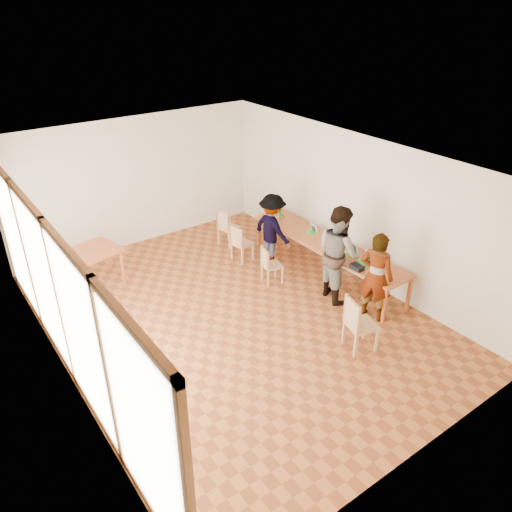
{
  "coord_description": "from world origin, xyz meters",
  "views": [
    {
      "loc": [
        -4.17,
        -6.48,
        5.42
      ],
      "look_at": [
        0.56,
        0.06,
        1.1
      ],
      "focal_mm": 35.0,
      "sensor_mm": 36.0,
      "label": 1
    }
  ],
  "objects": [
    {
      "name": "laptop_near",
      "position": [
        2.52,
        -0.87,
        0.81
      ],
      "size": [
        0.3,
        0.31,
        0.22
      ],
      "rotation": [
        0.0,
        0.0,
        -0.37
      ],
      "color": "green",
      "rests_on": "communal_table"
    },
    {
      "name": "chair_near",
      "position": [
        1.14,
        -1.98,
        0.62
      ],
      "size": [
        0.58,
        0.58,
        0.53
      ],
      "rotation": [
        0.0,
        0.0,
        -0.28
      ],
      "color": "tan",
      "rests_on": "ground"
    },
    {
      "name": "ground",
      "position": [
        0.0,
        0.0,
        0.0
      ],
      "size": [
        8.0,
        8.0,
        0.0
      ],
      "primitive_type": "plane",
      "color": "#A85A28",
      "rests_on": "ground"
    },
    {
      "name": "wall_right",
      "position": [
        3.0,
        0.0,
        1.5
      ],
      "size": [
        0.1,
        8.0,
        3.0
      ],
      "primitive_type": "cube",
      "color": "silver",
      "rests_on": "ground"
    },
    {
      "name": "person_mid",
      "position": [
        2.07,
        -0.56,
        0.96
      ],
      "size": [
        0.93,
        1.08,
        1.92
      ],
      "primitive_type": "imported",
      "rotation": [
        0.0,
        0.0,
        1.33
      ],
      "color": "gray",
      "rests_on": "ground"
    },
    {
      "name": "chair_spare",
      "position": [
        -2.3,
        1.99,
        0.55
      ],
      "size": [
        0.56,
        0.56,
        0.47
      ],
      "rotation": [
        0.0,
        0.0,
        2.64
      ],
      "color": "tan",
      "rests_on": "ground"
    },
    {
      "name": "pink_phone",
      "position": [
        2.54,
        -0.61,
        0.76
      ],
      "size": [
        0.05,
        0.1,
        0.01
      ],
      "primitive_type": "cube",
      "color": "#F44B95",
      "rests_on": "communal_table"
    },
    {
      "name": "chair_empty",
      "position": [
        1.52,
        2.59,
        0.55
      ],
      "size": [
        0.5,
        0.5,
        0.47
      ],
      "rotation": [
        0.0,
        0.0,
        0.25
      ],
      "color": "tan",
      "rests_on": "ground"
    },
    {
      "name": "laptop_mid",
      "position": [
        2.58,
        -0.43,
        0.81
      ],
      "size": [
        0.29,
        0.31,
        0.23
      ],
      "rotation": [
        0.0,
        0.0,
        -0.27
      ],
      "color": "green",
      "rests_on": "communal_table"
    },
    {
      "name": "ceiling",
      "position": [
        0.0,
        0.0,
        3.02
      ],
      "size": [
        6.0,
        8.0,
        0.04
      ],
      "primitive_type": "cube",
      "color": "white",
      "rests_on": "wall_back"
    },
    {
      "name": "yellow_mug",
      "position": [
        2.51,
        1.74,
        0.8
      ],
      "size": [
        0.14,
        0.14,
        0.09
      ],
      "primitive_type": "imported",
      "rotation": [
        0.0,
        0.0,
        0.22
      ],
      "color": "#C87F0D",
      "rests_on": "communal_table"
    },
    {
      "name": "window_wall",
      "position": [
        -2.96,
        0.0,
        1.5
      ],
      "size": [
        0.1,
        8.0,
        3.0
      ],
      "primitive_type": "cube",
      "color": "white",
      "rests_on": "ground"
    },
    {
      "name": "laptop_far",
      "position": [
        2.58,
        0.75,
        0.8
      ],
      "size": [
        0.21,
        0.23,
        0.18
      ],
      "rotation": [
        0.0,
        0.0,
        -0.11
      ],
      "color": "green",
      "rests_on": "communal_table"
    },
    {
      "name": "wall_front",
      "position": [
        0.0,
        -4.0,
        1.5
      ],
      "size": [
        6.0,
        0.1,
        3.0
      ],
      "primitive_type": "cube",
      "color": "silver",
      "rests_on": "ground"
    },
    {
      "name": "black_pouch",
      "position": [
        2.18,
        -0.96,
        0.8
      ],
      "size": [
        0.16,
        0.26,
        0.09
      ],
      "primitive_type": "cube",
      "color": "black",
      "rests_on": "communal_table"
    },
    {
      "name": "side_table",
      "position": [
        -1.56,
        2.76,
        0.67
      ],
      "size": [
        0.9,
        0.9,
        0.75
      ],
      "rotation": [
        0.0,
        0.0,
        0.22
      ],
      "color": "#AC5526",
      "rests_on": "ground"
    },
    {
      "name": "chair_mid",
      "position": [
        1.29,
        0.64,
        0.49
      ],
      "size": [
        0.45,
        0.45,
        0.43
      ],
      "rotation": [
        0.0,
        0.0,
        -0.22
      ],
      "color": "tan",
      "rests_on": "ground"
    },
    {
      "name": "condiment_cup",
      "position": [
        2.43,
        -0.4,
        0.78
      ],
      "size": [
        0.08,
        0.08,
        0.06
      ],
      "primitive_type": "cylinder",
      "color": "white",
      "rests_on": "communal_table"
    },
    {
      "name": "wall_back",
      "position": [
        0.0,
        4.0,
        1.5
      ],
      "size": [
        6.0,
        0.1,
        3.0
      ],
      "primitive_type": "cube",
      "color": "silver",
      "rests_on": "ground"
    },
    {
      "name": "chair_far",
      "position": [
        1.33,
        1.75,
        0.53
      ],
      "size": [
        0.46,
        0.46,
        0.46
      ],
      "rotation": [
        0.0,
        0.0,
        0.16
      ],
      "color": "tan",
      "rests_on": "ground"
    },
    {
      "name": "person_near",
      "position": [
        2.11,
        -1.49,
        0.86
      ],
      "size": [
        0.6,
        0.73,
        1.73
      ],
      "primitive_type": "imported",
      "rotation": [
        0.0,
        0.0,
        1.92
      ],
      "color": "gray",
      "rests_on": "ground"
    },
    {
      "name": "clear_glass",
      "position": [
        2.76,
        0.53,
        0.8
      ],
      "size": [
        0.07,
        0.07,
        0.09
      ],
      "primitive_type": "cylinder",
      "color": "silver",
      "rests_on": "communal_table"
    },
    {
      "name": "communal_table",
      "position": [
        2.5,
        0.21,
        0.7
      ],
      "size": [
        0.8,
        4.0,
        0.75
      ],
      "color": "#AC5526",
      "rests_on": "ground"
    },
    {
      "name": "green_bottle",
      "position": [
        2.48,
        1.74,
        0.89
      ],
      "size": [
        0.07,
        0.07,
        0.28
      ],
      "primitive_type": "cylinder",
      "color": "#197D3C",
      "rests_on": "communal_table"
    },
    {
      "name": "person_far",
      "position": [
        1.91,
        1.32,
        0.8
      ],
      "size": [
        0.69,
        1.08,
        1.6
      ],
      "primitive_type": "imported",
      "rotation": [
        0.0,
        0.0,
        1.66
      ],
      "color": "gray",
      "rests_on": "ground"
    }
  ]
}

